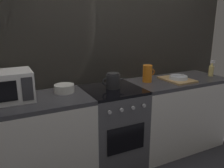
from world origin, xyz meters
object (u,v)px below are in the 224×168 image
(microwave, at_px, (5,87))
(mixing_bowl, at_px, (64,88))
(stove_unit, at_px, (113,127))
(spray_bottle, at_px, (211,70))
(dish_pile, at_px, (178,79))
(pitcher, at_px, (147,73))
(kettle, at_px, (113,81))

(microwave, relative_size, mixing_bowl, 2.30)
(stove_unit, bearing_deg, mixing_bowl, 168.66)
(spray_bottle, bearing_deg, mixing_bowl, 175.34)
(mixing_bowl, relative_size, dish_pile, 0.50)
(pitcher, distance_m, dish_pile, 0.39)
(microwave, bearing_deg, pitcher, -0.32)
(kettle, xyz_separation_m, dish_pile, (0.84, -0.05, -0.06))
(kettle, relative_size, spray_bottle, 1.40)
(microwave, height_order, spray_bottle, microwave)
(dish_pile, bearing_deg, microwave, 176.26)
(stove_unit, height_order, microwave, microwave)
(pitcher, bearing_deg, dish_pile, -17.51)
(microwave, relative_size, kettle, 1.62)
(kettle, bearing_deg, microwave, 176.24)
(pitcher, height_order, dish_pile, pitcher)
(stove_unit, height_order, pitcher, pitcher)
(kettle, bearing_deg, spray_bottle, -2.59)
(stove_unit, relative_size, pitcher, 4.50)
(microwave, distance_m, spray_bottle, 2.44)
(pitcher, bearing_deg, kettle, -172.91)
(stove_unit, relative_size, spray_bottle, 4.43)
(mixing_bowl, bearing_deg, kettle, -10.32)
(microwave, bearing_deg, mixing_bowl, 2.54)
(mixing_bowl, distance_m, spray_bottle, 1.91)
(stove_unit, distance_m, dish_pile, 0.98)
(microwave, distance_m, kettle, 1.04)
(stove_unit, relative_size, dish_pile, 2.25)
(stove_unit, xyz_separation_m, kettle, (0.01, 0.01, 0.53))
(mixing_bowl, bearing_deg, spray_bottle, -4.66)
(microwave, distance_m, mixing_bowl, 0.54)
(stove_unit, height_order, dish_pile, dish_pile)
(mixing_bowl, height_order, dish_pile, mixing_bowl)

